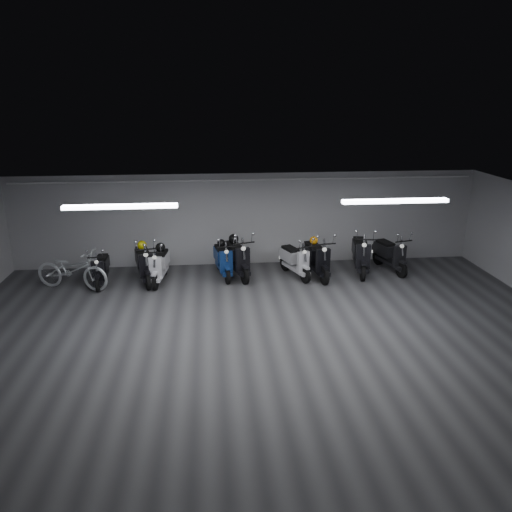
{
  "coord_description": "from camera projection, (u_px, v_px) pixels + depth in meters",
  "views": [
    {
      "loc": [
        -1.1,
        -9.36,
        4.97
      ],
      "look_at": [
        0.03,
        2.5,
        1.05
      ],
      "focal_mm": 34.28,
      "sensor_mm": 36.0,
      "label": 1
    }
  ],
  "objects": [
    {
      "name": "front_wall",
      "position": [
        319.0,
        439.0,
        5.34
      ],
      "size": [
        14.0,
        0.01,
        2.8
      ],
      "primitive_type": "cube",
      "color": "#A9A9AB",
      "rests_on": "ground"
    },
    {
      "name": "scooter_4",
      "position": [
        223.0,
        255.0,
        13.9
      ],
      "size": [
        0.87,
        1.85,
        1.32
      ],
      "primitive_type": null,
      "rotation": [
        0.0,
        0.0,
        0.16
      ],
      "color": "navy",
      "rests_on": "floor"
    },
    {
      "name": "helmet_3",
      "position": [
        160.0,
        247.0,
        13.62
      ],
      "size": [
        0.27,
        0.27,
        0.27
      ],
      "primitive_type": "sphere",
      "color": "black",
      "rests_on": "scooter_2"
    },
    {
      "name": "scooter_9",
      "position": [
        391.0,
        249.0,
        14.35
      ],
      "size": [
        1.01,
        1.9,
        1.34
      ],
      "primitive_type": null,
      "rotation": [
        0.0,
        0.0,
        0.24
      ],
      "color": "black",
      "rests_on": "floor"
    },
    {
      "name": "ceiling",
      "position": [
        267.0,
        211.0,
        9.63
      ],
      "size": [
        14.0,
        10.0,
        0.01
      ],
      "primitive_type": "cube",
      "color": "gray",
      "rests_on": "ground"
    },
    {
      "name": "scooter_0",
      "position": [
        100.0,
        264.0,
        13.32
      ],
      "size": [
        0.57,
        1.6,
        1.18
      ],
      "primitive_type": null,
      "rotation": [
        0.0,
        0.0,
        0.03
      ],
      "color": "black",
      "rests_on": "floor"
    },
    {
      "name": "fluor_strip_right",
      "position": [
        395.0,
        201.0,
        10.87
      ],
      "size": [
        2.4,
        0.18,
        0.08
      ],
      "primitive_type": "cube",
      "color": "white",
      "rests_on": "ceiling"
    },
    {
      "name": "helmet_1",
      "position": [
        234.0,
        239.0,
        14.03
      ],
      "size": [
        0.29,
        0.29,
        0.29
      ],
      "primitive_type": "sphere",
      "color": "black",
      "rests_on": "scooter_5"
    },
    {
      "name": "fluor_strip_left",
      "position": [
        120.0,
        207.0,
        10.33
      ],
      "size": [
        2.4,
        0.18,
        0.08
      ],
      "primitive_type": "cube",
      "color": "white",
      "rests_on": "ceiling"
    },
    {
      "name": "floor",
      "position": [
        266.0,
        339.0,
        10.51
      ],
      "size": [
        14.0,
        10.0,
        0.01
      ],
      "primitive_type": "cube",
      "color": "#3A3A3D",
      "rests_on": "ground"
    },
    {
      "name": "scooter_6",
      "position": [
        295.0,
        255.0,
        13.91
      ],
      "size": [
        1.14,
        1.82,
        1.29
      ],
      "primitive_type": null,
      "rotation": [
        0.0,
        0.0,
        0.36
      ],
      "color": "silver",
      "rests_on": "floor"
    },
    {
      "name": "conduit",
      "position": [
        247.0,
        180.0,
        14.34
      ],
      "size": [
        13.6,
        0.05,
        0.05
      ],
      "primitive_type": "cylinder",
      "rotation": [
        0.0,
        1.57,
        0.0
      ],
      "color": "white",
      "rests_on": "back_wall"
    },
    {
      "name": "scooter_7",
      "position": [
        317.0,
        253.0,
        13.88
      ],
      "size": [
        0.93,
        2.01,
        1.44
      ],
      "primitive_type": null,
      "rotation": [
        0.0,
        0.0,
        0.15
      ],
      "color": "black",
      "rests_on": "floor"
    },
    {
      "name": "bicycle",
      "position": [
        71.0,
        265.0,
        13.02
      ],
      "size": [
        2.17,
        1.33,
        1.33
      ],
      "primitive_type": "imported",
      "rotation": [
        0.0,
        0.0,
        1.25
      ],
      "color": "white",
      "rests_on": "floor"
    },
    {
      "name": "helmet_4",
      "position": [
        221.0,
        243.0,
        14.04
      ],
      "size": [
        0.24,
        0.24,
        0.24
      ],
      "primitive_type": "sphere",
      "color": "black",
      "rests_on": "scooter_4"
    },
    {
      "name": "scooter_5",
      "position": [
        237.0,
        252.0,
        13.89
      ],
      "size": [
        1.16,
        2.07,
        1.47
      ],
      "primitive_type": null,
      "rotation": [
        0.0,
        0.0,
        0.27
      ],
      "color": "black",
      "rests_on": "floor"
    },
    {
      "name": "scooter_2",
      "position": [
        159.0,
        260.0,
        13.49
      ],
      "size": [
        0.79,
        1.8,
        1.3
      ],
      "primitive_type": null,
      "rotation": [
        0.0,
        0.0,
        -0.12
      ],
      "color": "silver",
      "rests_on": "floor"
    },
    {
      "name": "helmet_2",
      "position": [
        314.0,
        240.0,
        14.03
      ],
      "size": [
        0.24,
        0.24,
        0.24
      ],
      "primitive_type": "sphere",
      "color": "orange",
      "rests_on": "scooter_7"
    },
    {
      "name": "scooter_1",
      "position": [
        144.0,
        258.0,
        13.48
      ],
      "size": [
        1.06,
        1.98,
        1.4
      ],
      "primitive_type": null,
      "rotation": [
        0.0,
        0.0,
        0.24
      ],
      "color": "black",
      "rests_on": "floor"
    },
    {
      "name": "helmet_0",
      "position": [
        142.0,
        245.0,
        13.63
      ],
      "size": [
        0.26,
        0.26,
        0.26
      ],
      "primitive_type": "sphere",
      "color": "#CEC30C",
      "rests_on": "scooter_1"
    },
    {
      "name": "scooter_8",
      "position": [
        361.0,
        248.0,
        14.18
      ],
      "size": [
        1.02,
        2.1,
        1.5
      ],
      "primitive_type": null,
      "rotation": [
        0.0,
        0.0,
        -0.18
      ],
      "color": "black",
      "rests_on": "floor"
    },
    {
      "name": "back_wall",
      "position": [
        247.0,
        219.0,
        14.8
      ],
      "size": [
        14.0,
        0.01,
        2.8
      ],
      "primitive_type": "cube",
      "color": "#A9A9AB",
      "rests_on": "ground"
    }
  ]
}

